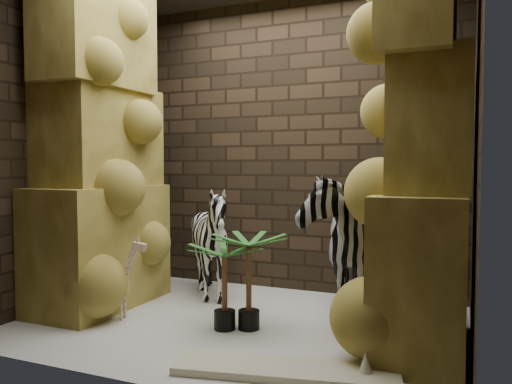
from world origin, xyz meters
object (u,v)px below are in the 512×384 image
at_px(zebra_right, 336,233).
at_px(giraffe_toy, 112,277).
at_px(palm_front, 249,281).
at_px(palm_back, 225,286).
at_px(surfboard, 285,370).
at_px(zebra_left, 211,248).

distance_m(zebra_right, giraffe_toy, 1.93).
bearing_deg(zebra_right, palm_front, -150.11).
distance_m(zebra_right, palm_back, 1.05).
xyz_separation_m(palm_front, palm_back, (-0.17, -0.08, -0.04)).
distance_m(zebra_right, surfboard, 1.45).
distance_m(zebra_right, zebra_left, 1.27).
xyz_separation_m(zebra_right, surfboard, (-0.01, -1.27, -0.70)).
bearing_deg(giraffe_toy, palm_front, -3.87).
height_order(zebra_left, giraffe_toy, zebra_left).
xyz_separation_m(giraffe_toy, palm_front, (1.17, 0.20, 0.03)).
xyz_separation_m(zebra_right, zebra_left, (-1.24, 0.09, -0.23)).
height_order(giraffe_toy, surfboard, giraffe_toy).
bearing_deg(zebra_left, giraffe_toy, -112.85).
bearing_deg(surfboard, zebra_right, 78.08).
height_order(zebra_right, giraffe_toy, zebra_right).
xyz_separation_m(giraffe_toy, surfboard, (1.72, -0.50, -0.33)).
distance_m(zebra_right, palm_front, 0.87).
distance_m(zebra_left, giraffe_toy, 1.00).
distance_m(giraffe_toy, surfboard, 1.82).
height_order(palm_back, surfboard, palm_back).
xyz_separation_m(zebra_left, palm_front, (0.69, -0.67, -0.11)).
height_order(giraffe_toy, palm_front, palm_front).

